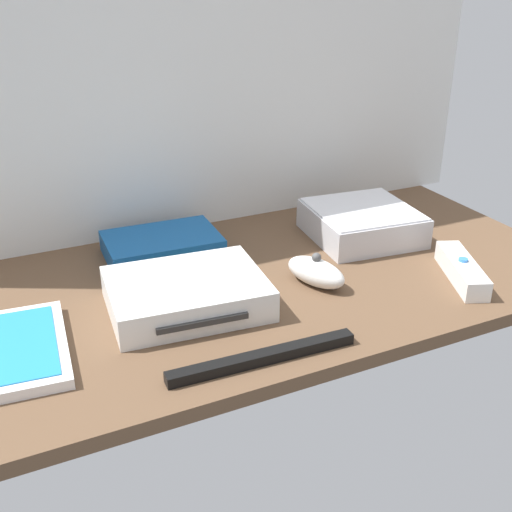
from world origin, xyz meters
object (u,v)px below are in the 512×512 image
Objects in this scene: game_case at (9,351)px; network_router at (162,245)px; game_console at (187,294)px; remote_wand at (462,270)px; remote_nunchuk at (316,272)px; sensor_bar at (263,357)px; mini_computer at (362,223)px.

game_case is 1.09× the size of network_router.
game_console is 1.21× the size of network_router.
remote_wand is 22.07cm from remote_nunchuk.
network_router is at bearing 167.25° from remote_wand.
game_console is at bearing 9.74° from game_case.
remote_wand is 0.63× the size of sensor_bar.
game_case is 64.09cm from remote_wand.
network_router is at bearing 110.67° from remote_nunchuk.
sensor_bar is at bearing -84.73° from network_router.
game_case is at bearing 159.48° from remote_nunchuk.
game_console is 18.03cm from network_router.
game_console is 19.55cm from remote_nunchuk.
sensor_bar is at bearing -146.41° from remote_wand.
remote_nunchuk is at bearing 45.24° from sensor_bar.
game_case is at bearing -139.78° from network_router.
remote_nunchuk is (-20.58, 7.96, 0.53)cm from remote_wand.
remote_wand is at bearing 12.83° from sensor_bar.
game_console is 41.20cm from remote_wand.
remote_nunchuk is (-15.98, -11.82, -0.60)cm from mini_computer.
remote_wand is (63.61, -7.77, 0.75)cm from game_case.
game_case is (-59.01, -12.01, -1.88)cm from mini_computer.
network_router is 0.77× the size of sensor_bar.
game_case reaches higher than sensor_bar.
game_console reaches higher than remote_wand.
mini_computer reaches higher than remote_nunchuk.
mini_computer is 19.89cm from remote_nunchuk.
sensor_bar is (-15.79, -14.59, -1.34)cm from remote_nunchuk.
remote_wand is 36.98cm from sensor_bar.
remote_nunchuk is at bearing 5.58° from game_case.
mini_computer reaches higher than remote_wand.
remote_nunchuk is (43.03, 0.19, 1.28)cm from game_case.
network_router and remote_wand have the same top height.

